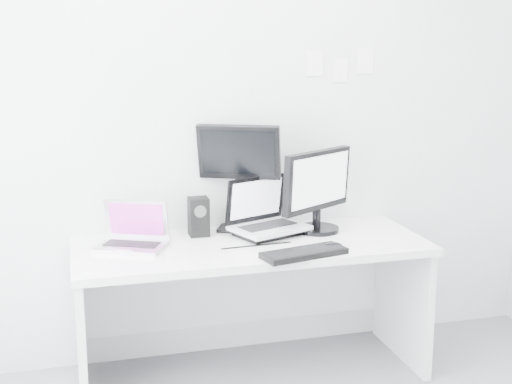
{
  "coord_description": "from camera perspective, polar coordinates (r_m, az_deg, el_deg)",
  "views": [
    {
      "loc": [
        -0.87,
        -2.08,
        1.76
      ],
      "look_at": [
        0.02,
        1.23,
        1.0
      ],
      "focal_mm": 49.14,
      "sensor_mm": 36.0,
      "label": 1
    }
  ],
  "objects": [
    {
      "name": "wall_note_0",
      "position": [
        3.91,
        4.78,
        10.4
      ],
      "size": [
        0.1,
        0.0,
        0.14
      ],
      "primitive_type": "cube",
      "color": "white",
      "rests_on": "back_wall"
    },
    {
      "name": "keyboard",
      "position": [
        3.39,
        3.93,
        -4.98
      ],
      "size": [
        0.44,
        0.24,
        0.03
      ],
      "primitive_type": "cube",
      "rotation": [
        0.0,
        0.0,
        0.23
      ],
      "color": "black",
      "rests_on": "desk"
    },
    {
      "name": "mouse",
      "position": [
        3.5,
        6.15,
        -4.37
      ],
      "size": [
        0.12,
        0.08,
        0.04
      ],
      "primitive_type": "ellipsoid",
      "rotation": [
        0.0,
        0.0,
        -0.12
      ],
      "color": "black",
      "rests_on": "desk"
    },
    {
      "name": "macbook",
      "position": [
        3.51,
        -10.21,
        -2.66
      ],
      "size": [
        0.4,
        0.36,
        0.25
      ],
      "primitive_type": "cube",
      "rotation": [
        0.0,
        0.0,
        -0.44
      ],
      "color": "#B2B1B6",
      "rests_on": "desk"
    },
    {
      "name": "wall_note_1",
      "position": [
        3.96,
        6.84,
        9.8
      ],
      "size": [
        0.09,
        0.0,
        0.13
      ],
      "primitive_type": "cube",
      "color": "white",
      "rests_on": "back_wall"
    },
    {
      "name": "speaker",
      "position": [
        3.71,
        -4.69,
        -2.02
      ],
      "size": [
        0.13,
        0.13,
        0.2
      ],
      "primitive_type": "cube",
      "rotation": [
        0.0,
        0.0,
        -0.31
      ],
      "color": "black",
      "rests_on": "desk"
    },
    {
      "name": "desk",
      "position": [
        3.71,
        -0.38,
        -9.56
      ],
      "size": [
        1.8,
        0.7,
        0.73
      ],
      "primitive_type": "cube",
      "color": "white",
      "rests_on": "ground"
    },
    {
      "name": "rear_monitor",
      "position": [
        3.76,
        -1.34,
        1.29
      ],
      "size": [
        0.47,
        0.33,
        0.6
      ],
      "primitive_type": "cube",
      "rotation": [
        0.0,
        0.0,
        -0.43
      ],
      "color": "black",
      "rests_on": "desk"
    },
    {
      "name": "back_wall",
      "position": [
        3.8,
        -1.75,
        6.3
      ],
      "size": [
        3.6,
        0.0,
        3.6
      ],
      "primitive_type": "plane",
      "rotation": [
        1.57,
        0.0,
        0.0
      ],
      "color": "silver",
      "rests_on": "ground"
    },
    {
      "name": "wall_note_2",
      "position": [
        4.02,
        8.88,
        10.49
      ],
      "size": [
        0.1,
        0.0,
        0.14
      ],
      "primitive_type": "cube",
      "color": "white",
      "rests_on": "back_wall"
    },
    {
      "name": "dell_laptop",
      "position": [
        3.68,
        1.13,
        -1.22
      ],
      "size": [
        0.46,
        0.41,
        0.31
      ],
      "primitive_type": "cube",
      "rotation": [
        0.0,
        0.0,
        0.38
      ],
      "color": "silver",
      "rests_on": "desk"
    },
    {
      "name": "samsung_monitor",
      "position": [
        3.77,
        5.12,
        0.18
      ],
      "size": [
        0.55,
        0.46,
        0.46
      ],
      "primitive_type": "cube",
      "rotation": [
        0.0,
        0.0,
        0.55
      ],
      "color": "black",
      "rests_on": "desk"
    }
  ]
}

